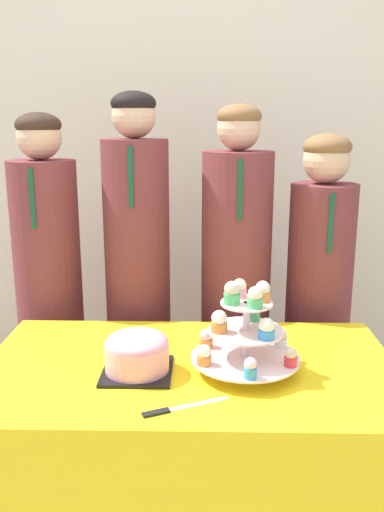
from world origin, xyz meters
TOP-DOWN VIEW (x-y plane):
  - wall_back at (0.00, 1.73)m, footprint 9.00×0.06m
  - table at (0.00, 0.36)m, footprint 1.25×0.72m
  - round_cake at (-0.15, 0.31)m, footprint 0.20×0.20m
  - cake_knife at (-0.04, 0.09)m, footprint 0.22×0.11m
  - cupcake_stand at (0.16, 0.33)m, footprint 0.32×0.32m
  - student_0 at (-0.58, 0.94)m, footprint 0.26×0.27m
  - student_1 at (-0.22, 0.94)m, footprint 0.26×0.26m
  - student_2 at (0.17, 0.94)m, footprint 0.28×0.28m
  - student_3 at (0.50, 0.94)m, footprint 0.26×0.26m

SIDE VIEW (x-z plane):
  - table at x=0.00m, z-range 0.00..0.77m
  - student_3 at x=0.50m, z-range -0.02..1.42m
  - student_0 at x=-0.58m, z-range -0.03..1.49m
  - student_2 at x=0.17m, z-range -0.04..1.51m
  - student_1 at x=-0.22m, z-range -0.03..1.57m
  - cake_knife at x=-0.04m, z-range 0.77..0.78m
  - round_cake at x=-0.15m, z-range 0.77..0.90m
  - cupcake_stand at x=0.16m, z-range 0.76..1.04m
  - wall_back at x=0.00m, z-range 0.00..2.70m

